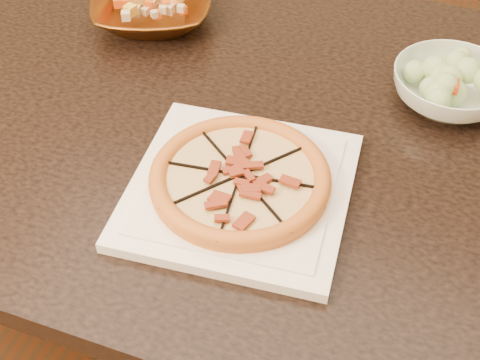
{
  "coord_description": "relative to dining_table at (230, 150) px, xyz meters",
  "views": [
    {
      "loc": [
        0.54,
        -0.93,
        1.47
      ],
      "look_at": [
        0.29,
        -0.29,
        0.78
      ],
      "focal_mm": 50.0,
      "sensor_mm": 36.0,
      "label": 1
    }
  ],
  "objects": [
    {
      "name": "floor",
      "position": [
        -0.2,
        0.11,
        -0.67
      ],
      "size": [
        4.0,
        4.0,
        0.02
      ],
      "primitive_type": "cube",
      "color": "#342114",
      "rests_on": "ground"
    },
    {
      "name": "dining_table",
      "position": [
        0.0,
        0.0,
        0.0
      ],
      "size": [
        1.51,
        0.99,
        0.75
      ],
      "color": "black",
      "rests_on": "floor"
    },
    {
      "name": "plate",
      "position": [
        0.09,
        -0.18,
        0.1
      ],
      "size": [
        0.35,
        0.35,
        0.02
      ],
      "color": "white",
      "rests_on": "dining_table"
    },
    {
      "name": "pizza",
      "position": [
        0.09,
        -0.18,
        0.13
      ],
      "size": [
        0.27,
        0.27,
        0.03
      ],
      "color": "orange",
      "rests_on": "plate"
    },
    {
      "name": "bronze_bowl",
      "position": [
        -0.24,
        0.2,
        0.12
      ],
      "size": [
        0.31,
        0.31,
        0.06
      ],
      "primitive_type": "imported",
      "rotation": [
        0.0,
        0.0,
        0.38
      ],
      "color": "brown",
      "rests_on": "dining_table"
    },
    {
      "name": "salad_bowl",
      "position": [
        0.34,
        0.16,
        0.12
      ],
      "size": [
        0.25,
        0.25,
        0.06
      ],
      "primitive_type": "imported",
      "rotation": [
        0.0,
        0.0,
        -0.28
      ],
      "color": "white",
      "rests_on": "dining_table"
    },
    {
      "name": "salad",
      "position": [
        0.34,
        0.16,
        0.17
      ],
      "size": [
        0.11,
        0.11,
        0.04
      ],
      "color": "#9CBA7C",
      "rests_on": "salad_bowl"
    }
  ]
}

